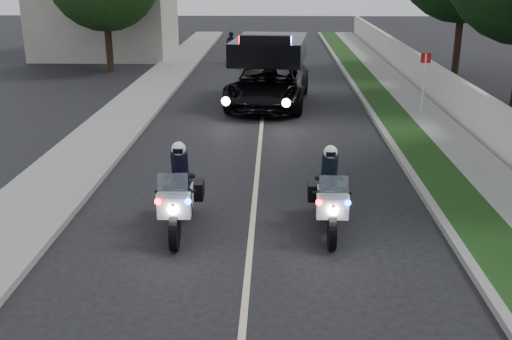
{
  "coord_description": "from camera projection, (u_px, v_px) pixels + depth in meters",
  "views": [
    {
      "loc": [
        0.47,
        -11.82,
        5.28
      ],
      "look_at": [
        0.06,
        0.97,
        1.0
      ],
      "focal_mm": 42.51,
      "sensor_mm": 36.0,
      "label": 1
    }
  ],
  "objects": [
    {
      "name": "sidewalk_left",
      "position": [
        123.0,
        115.0,
        22.5
      ],
      "size": [
        2.0,
        60.0,
        0.16
      ],
      "primitive_type": "cube",
      "color": "gray",
      "rests_on": "ground"
    },
    {
      "name": "sign_post",
      "position": [
        421.0,
        114.0,
        22.94
      ],
      "size": [
        0.42,
        0.42,
        2.38
      ],
      "primitive_type": null,
      "rotation": [
        0.0,
        0.0,
        -0.13
      ],
      "color": "red",
      "rests_on": "ground"
    },
    {
      "name": "property_wall",
      "position": [
        458.0,
        99.0,
        21.92
      ],
      "size": [
        0.22,
        60.0,
        1.5
      ],
      "primitive_type": "cube",
      "color": "beige",
      "rests_on": "ground"
    },
    {
      "name": "tree_left_near",
      "position": [
        111.0,
        72.0,
        32.32
      ],
      "size": [
        7.59,
        7.59,
        9.77
      ],
      "primitive_type": null,
      "rotation": [
        0.0,
        0.0,
        0.37
      ],
      "color": "#1D4316",
      "rests_on": "ground"
    },
    {
      "name": "tree_right_d",
      "position": [
        455.0,
        73.0,
        31.8
      ],
      "size": [
        8.52,
        8.52,
        11.88
      ],
      "primitive_type": null,
      "rotation": [
        0.0,
        0.0,
        -0.22
      ],
      "color": "#133A14",
      "rests_on": "ground"
    },
    {
      "name": "ground",
      "position": [
        252.0,
        229.0,
        12.89
      ],
      "size": [
        120.0,
        120.0,
        0.0
      ],
      "primitive_type": "plane",
      "color": "black",
      "rests_on": "ground"
    },
    {
      "name": "sidewalk_right",
      "position": [
        429.0,
        117.0,
        22.16
      ],
      "size": [
        1.4,
        60.0,
        0.16
      ],
      "primitive_type": "cube",
      "color": "gray",
      "rests_on": "ground"
    },
    {
      "name": "cyclist",
      "position": [
        231.0,
        64.0,
        35.09
      ],
      "size": [
        0.63,
        0.46,
        1.62
      ],
      "primitive_type": "imported",
      "rotation": [
        0.0,
        0.0,
        3.02
      ],
      "color": "black",
      "rests_on": "ground"
    },
    {
      "name": "police_suv",
      "position": [
        268.0,
        105.0,
        24.54
      ],
      "size": [
        3.55,
        6.63,
        3.1
      ],
      "primitive_type": "imported",
      "rotation": [
        0.0,
        0.0,
        -0.1
      ],
      "color": "black",
      "rests_on": "ground"
    },
    {
      "name": "curb_left",
      "position": [
        152.0,
        115.0,
        22.47
      ],
      "size": [
        0.2,
        60.0,
        0.15
      ],
      "primitive_type": "cube",
      "color": "gray",
      "rests_on": "ground"
    },
    {
      "name": "police_moto_left",
      "position": [
        181.0,
        229.0,
        12.86
      ],
      "size": [
        0.85,
        2.26,
        1.9
      ],
      "primitive_type": null,
      "rotation": [
        0.0,
        0.0,
        0.03
      ],
      "color": "white",
      "rests_on": "ground"
    },
    {
      "name": "grass_verge",
      "position": [
        393.0,
        117.0,
        22.2
      ],
      "size": [
        1.2,
        60.0,
        0.16
      ],
      "primitive_type": "cube",
      "color": "#193814",
      "rests_on": "ground"
    },
    {
      "name": "curb_right",
      "position": [
        374.0,
        117.0,
        22.22
      ],
      "size": [
        0.2,
        60.0,
        0.15
      ],
      "primitive_type": "cube",
      "color": "gray",
      "rests_on": "ground"
    },
    {
      "name": "lane_marking",
      "position": [
        262.0,
        118.0,
        22.37
      ],
      "size": [
        0.12,
        50.0,
        0.01
      ],
      "primitive_type": "cube",
      "color": "#BFB78C",
      "rests_on": "ground"
    },
    {
      "name": "tree_left_far",
      "position": [
        133.0,
        48.0,
        41.97
      ],
      "size": [
        7.13,
        7.13,
        9.89
      ],
      "primitive_type": null,
      "rotation": [
        0.0,
        0.0,
        -0.23
      ],
      "color": "black",
      "rests_on": "ground"
    },
    {
      "name": "police_moto_right",
      "position": [
        328.0,
        230.0,
        12.86
      ],
      "size": [
        0.78,
        2.16,
        1.83
      ],
      "primitive_type": null,
      "rotation": [
        0.0,
        0.0,
        -0.01
      ],
      "color": "white",
      "rests_on": "ground"
    },
    {
      "name": "bicycle",
      "position": [
        231.0,
        64.0,
        35.09
      ],
      "size": [
        0.55,
        1.52,
        0.79
      ],
      "primitive_type": "imported",
      "rotation": [
        0.0,
        0.0,
        0.01
      ],
      "color": "black",
      "rests_on": "ground"
    }
  ]
}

